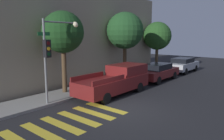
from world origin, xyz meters
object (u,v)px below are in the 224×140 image
at_px(sedan_near_corner, 157,71).
at_px(sedan_middle, 183,65).
at_px(tree_midblock, 125,31).
at_px(traffic_light_pole, 54,45).
at_px(pickup_truck, 116,80).
at_px(tree_far_end, 157,36).
at_px(tree_near_corner, 63,33).

height_order(sedan_near_corner, sedan_middle, sedan_middle).
bearing_deg(tree_midblock, traffic_light_pole, -171.20).
xyz_separation_m(pickup_truck, tree_far_end, (9.87, 2.50, 2.72)).
relative_size(sedan_middle, tree_midblock, 0.78).
distance_m(traffic_light_pole, pickup_truck, 4.52).
relative_size(pickup_truck, sedan_near_corner, 1.18).
xyz_separation_m(sedan_near_corner, tree_midblock, (-1.18, 2.50, 3.32)).
distance_m(pickup_truck, sedan_middle, 10.80).
bearing_deg(sedan_middle, tree_far_end, 110.40).
xyz_separation_m(tree_near_corner, tree_midblock, (6.39, -0.00, 0.20)).
bearing_deg(tree_near_corner, tree_midblock, -0.00).
distance_m(sedan_middle, tree_midblock, 7.74).
distance_m(pickup_truck, tree_near_corner, 4.43).
bearing_deg(tree_far_end, pickup_truck, -165.81).
bearing_deg(sedan_near_corner, tree_midblock, 115.39).
bearing_deg(tree_near_corner, traffic_light_pole, -141.64).
relative_size(tree_midblock, tree_far_end, 1.11).
height_order(sedan_middle, tree_midblock, tree_midblock).
bearing_deg(tree_midblock, pickup_truck, -149.63).
bearing_deg(pickup_truck, tree_near_corner, 130.51).
bearing_deg(tree_near_corner, pickup_truck, -49.49).
xyz_separation_m(sedan_near_corner, tree_far_end, (4.42, 2.50, 2.87)).
distance_m(tree_near_corner, tree_midblock, 6.39).
relative_size(traffic_light_pole, sedan_near_corner, 1.01).
height_order(sedan_near_corner, tree_near_corner, tree_near_corner).
relative_size(traffic_light_pole, pickup_truck, 0.85).
bearing_deg(sedan_middle, tree_midblock, 159.10).
relative_size(traffic_light_pole, tree_midblock, 0.81).
height_order(pickup_truck, tree_midblock, tree_midblock).
xyz_separation_m(sedan_middle, tree_near_corner, (-12.93, 2.50, 3.11)).
bearing_deg(traffic_light_pole, sedan_near_corner, -7.90).
bearing_deg(sedan_near_corner, tree_near_corner, 161.77).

